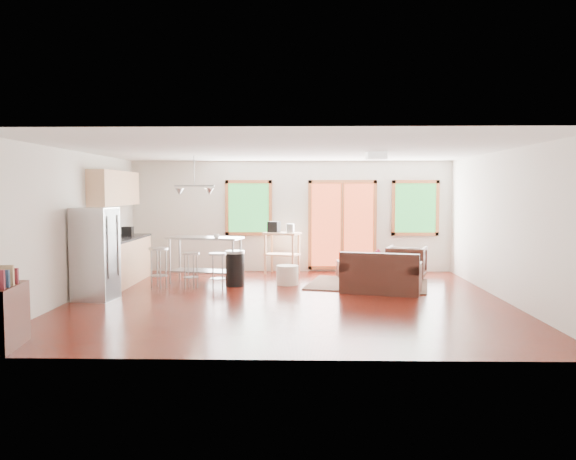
{
  "coord_description": "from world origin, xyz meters",
  "views": [
    {
      "loc": [
        0.23,
        -9.68,
        1.9
      ],
      "look_at": [
        0.0,
        0.3,
        1.2
      ],
      "focal_mm": 35.0,
      "sensor_mm": 36.0,
      "label": 1
    }
  ],
  "objects_px": {
    "island": "(205,251)",
    "coffee_table": "(384,266)",
    "kitchen_cart": "(281,238)",
    "refrigerator": "(96,254)",
    "rug": "(368,284)",
    "loveseat": "(381,276)",
    "armchair": "(407,261)",
    "ottoman": "(350,269)"
  },
  "relations": [
    {
      "from": "armchair",
      "to": "kitchen_cart",
      "type": "xyz_separation_m",
      "value": [
        -2.7,
        0.84,
        0.41
      ]
    },
    {
      "from": "loveseat",
      "to": "ottoman",
      "type": "distance_m",
      "value": 1.82
    },
    {
      "from": "coffee_table",
      "to": "refrigerator",
      "type": "height_order",
      "value": "refrigerator"
    },
    {
      "from": "coffee_table",
      "to": "refrigerator",
      "type": "distance_m",
      "value": 5.57
    },
    {
      "from": "refrigerator",
      "to": "island",
      "type": "height_order",
      "value": "refrigerator"
    },
    {
      "from": "ottoman",
      "to": "refrigerator",
      "type": "bearing_deg",
      "value": -151.08
    },
    {
      "from": "island",
      "to": "kitchen_cart",
      "type": "xyz_separation_m",
      "value": [
        1.51,
        1.35,
        0.16
      ]
    },
    {
      "from": "ottoman",
      "to": "island",
      "type": "distance_m",
      "value": 3.19
    },
    {
      "from": "refrigerator",
      "to": "kitchen_cart",
      "type": "height_order",
      "value": "refrigerator"
    },
    {
      "from": "armchair",
      "to": "kitchen_cart",
      "type": "height_order",
      "value": "kitchen_cart"
    },
    {
      "from": "island",
      "to": "kitchen_cart",
      "type": "relative_size",
      "value": 1.34
    },
    {
      "from": "armchair",
      "to": "coffee_table",
      "type": "bearing_deg",
      "value": 60.84
    },
    {
      "from": "armchair",
      "to": "ottoman",
      "type": "bearing_deg",
      "value": 4.86
    },
    {
      "from": "island",
      "to": "coffee_table",
      "type": "bearing_deg",
      "value": -0.03
    },
    {
      "from": "rug",
      "to": "coffee_table",
      "type": "height_order",
      "value": "coffee_table"
    },
    {
      "from": "coffee_table",
      "to": "ottoman",
      "type": "xyz_separation_m",
      "value": [
        -0.6,
        0.79,
        -0.19
      ]
    },
    {
      "from": "coffee_table",
      "to": "loveseat",
      "type": "bearing_deg",
      "value": -101.08
    },
    {
      "from": "rug",
      "to": "kitchen_cart",
      "type": "xyz_separation_m",
      "value": [
        -1.81,
        1.49,
        0.81
      ]
    },
    {
      "from": "island",
      "to": "rug",
      "type": "bearing_deg",
      "value": -2.48
    },
    {
      "from": "rug",
      "to": "island",
      "type": "distance_m",
      "value": 3.38
    },
    {
      "from": "rug",
      "to": "kitchen_cart",
      "type": "relative_size",
      "value": 1.95
    },
    {
      "from": "loveseat",
      "to": "kitchen_cart",
      "type": "xyz_separation_m",
      "value": [
        -1.95,
        2.32,
        0.51
      ]
    },
    {
      "from": "coffee_table",
      "to": "ottoman",
      "type": "relative_size",
      "value": 2.02
    },
    {
      "from": "refrigerator",
      "to": "rug",
      "type": "bearing_deg",
      "value": 24.9
    },
    {
      "from": "rug",
      "to": "kitchen_cart",
      "type": "distance_m",
      "value": 2.48
    },
    {
      "from": "ottoman",
      "to": "kitchen_cart",
      "type": "distance_m",
      "value": 1.75
    },
    {
      "from": "armchair",
      "to": "island",
      "type": "bearing_deg",
      "value": 25.27
    },
    {
      "from": "armchair",
      "to": "rug",
      "type": "bearing_deg",
      "value": 54.55
    },
    {
      "from": "coffee_table",
      "to": "island",
      "type": "bearing_deg",
      "value": 179.97
    },
    {
      "from": "loveseat",
      "to": "ottoman",
      "type": "bearing_deg",
      "value": 119.16
    },
    {
      "from": "loveseat",
      "to": "coffee_table",
      "type": "relative_size",
      "value": 1.45
    },
    {
      "from": "rug",
      "to": "ottoman",
      "type": "bearing_deg",
      "value": 106.02
    },
    {
      "from": "island",
      "to": "kitchen_cart",
      "type": "height_order",
      "value": "kitchen_cart"
    },
    {
      "from": "loveseat",
      "to": "coffee_table",
      "type": "distance_m",
      "value": 0.99
    },
    {
      "from": "coffee_table",
      "to": "armchair",
      "type": "xyz_separation_m",
      "value": [
        0.56,
        0.52,
        0.03
      ]
    },
    {
      "from": "ottoman",
      "to": "island",
      "type": "relative_size",
      "value": 0.34
    },
    {
      "from": "ottoman",
      "to": "kitchen_cart",
      "type": "bearing_deg",
      "value": 160.04
    },
    {
      "from": "loveseat",
      "to": "refrigerator",
      "type": "distance_m",
      "value": 5.16
    },
    {
      "from": "rug",
      "to": "ottoman",
      "type": "distance_m",
      "value": 0.99
    },
    {
      "from": "ottoman",
      "to": "loveseat",
      "type": "bearing_deg",
      "value": -76.8
    },
    {
      "from": "coffee_table",
      "to": "island",
      "type": "relative_size",
      "value": 0.69
    },
    {
      "from": "coffee_table",
      "to": "armchair",
      "type": "distance_m",
      "value": 0.76
    }
  ]
}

